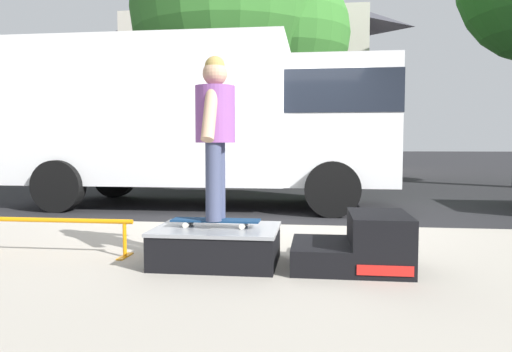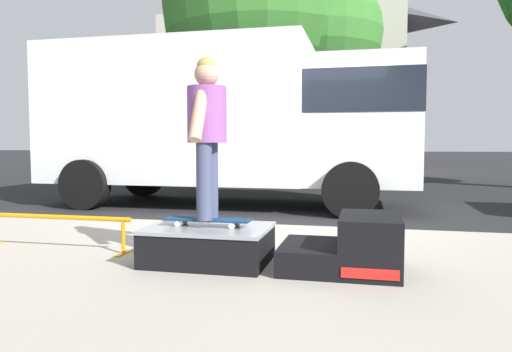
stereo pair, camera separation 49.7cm
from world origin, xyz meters
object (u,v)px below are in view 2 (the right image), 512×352
skater_kid (207,124)px  box_truck (229,116)px  skateboard (208,220)px  skate_box (209,243)px  street_tree_neighbour (273,16)px  kicker_ramp (351,248)px  grind_rail (54,223)px

skater_kid → box_truck: (-1.18, 4.81, 0.35)m
skateboard → skate_box: bearing=-42.2°
skateboard → street_tree_neighbour: bearing=97.4°
skate_box → street_tree_neighbour: 10.64m
skate_box → skateboard: size_ratio=1.38×
skate_box → kicker_ramp: kicker_ramp is taller
skate_box → skater_kid: size_ratio=0.76×
box_truck → street_tree_neighbour: (-0.06, 4.73, 3.10)m
box_truck → street_tree_neighbour: bearing=90.7°
skater_kid → skate_box: bearing=-42.2°
skateboard → box_truck: bearing=103.8°
skate_box → grind_rail: grind_rail is taller
skateboard → street_tree_neighbour: 10.54m
skater_kid → street_tree_neighbour: 10.23m
skateboard → skater_kid: bearing=90.0°
skate_box → box_truck: bearing=103.9°
kicker_ramp → grind_rail: size_ratio=0.59×
kicker_ramp → grind_rail: (-2.91, 0.14, 0.08)m
kicker_ramp → street_tree_neighbour: bearing=104.6°
kicker_ramp → grind_rail: bearing=177.3°
skateboard → box_truck: size_ratio=0.11×
skateboard → skater_kid: (0.00, 0.00, 0.85)m
box_truck → skate_box: bearing=-76.1°
kicker_ramp → skater_kid: skater_kid is taller
kicker_ramp → street_tree_neighbour: (-2.49, 9.56, 4.49)m
skate_box → skateboard: (-0.01, 0.01, 0.21)m
skateboard → box_truck: box_truck is taller
grind_rail → skateboard: (1.65, -0.13, 0.11)m
kicker_ramp → skateboard: (-1.26, 0.01, 0.19)m
skater_kid → kicker_ramp: bearing=-0.5°
skateboard → skater_kid: size_ratio=0.55×
kicker_ramp → box_truck: bearing=116.8°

